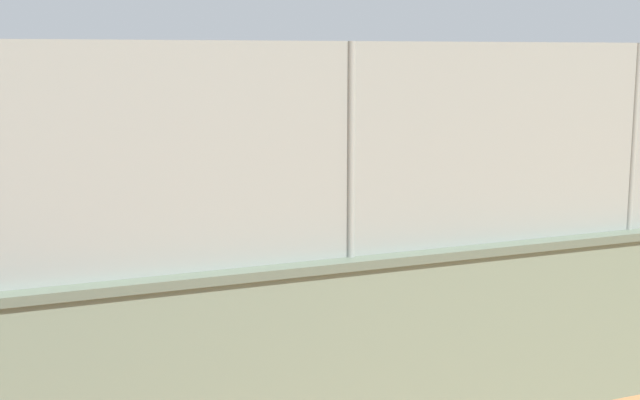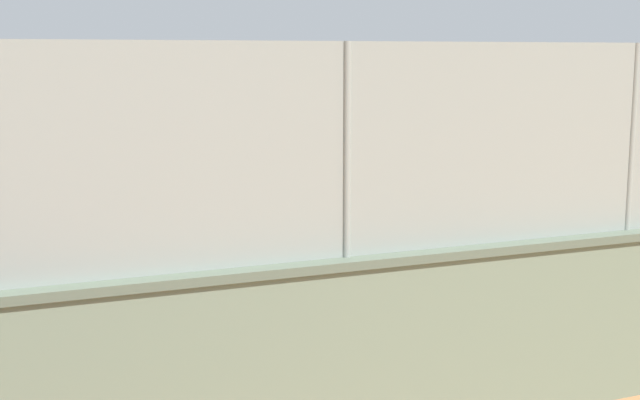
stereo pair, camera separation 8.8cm
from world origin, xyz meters
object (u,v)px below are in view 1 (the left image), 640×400
(player_at_service_line, at_px, (158,172))
(player_foreground_swinging, at_px, (337,271))
(courtside_bench, at_px, (39,374))
(sports_ball, at_px, (425,390))

(player_at_service_line, bearing_deg, player_foreground_swinging, 90.75)
(player_at_service_line, xyz_separation_m, courtside_bench, (3.51, 10.60, -0.43))
(courtside_bench, bearing_deg, player_foreground_swinging, -162.20)
(player_at_service_line, distance_m, sports_ball, 11.60)
(player_foreground_swinging, relative_size, sports_ball, 7.44)
(player_foreground_swinging, distance_m, player_at_service_line, 9.44)
(player_foreground_swinging, relative_size, courtside_bench, 0.91)
(sports_ball, xyz_separation_m, courtside_bench, (3.65, -0.97, 0.36))
(courtside_bench, bearing_deg, sports_ball, 165.13)
(player_at_service_line, height_order, sports_ball, player_at_service_line)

